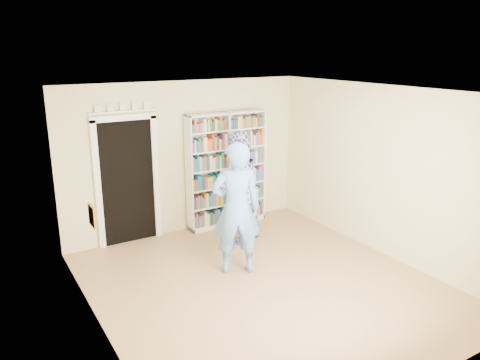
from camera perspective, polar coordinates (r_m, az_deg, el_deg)
name	(u,v)px	position (r m, az deg, el deg)	size (l,w,h in m)	color
floor	(264,285)	(6.80, 2.90, -12.62)	(5.00, 5.00, 0.00)	#AC7E53
ceiling	(267,92)	(6.00, 3.27, 10.67)	(5.00, 5.00, 0.00)	white
wall_back	(186,158)	(8.38, -6.56, 2.73)	(4.50, 4.50, 0.00)	beige
wall_left	(96,226)	(5.40, -17.19, -5.37)	(5.00, 5.00, 0.00)	beige
wall_right	(383,172)	(7.72, 17.05, 0.98)	(5.00, 5.00, 0.00)	beige
bookshelf	(226,169)	(8.63, -1.67, 1.32)	(1.54, 0.29, 2.12)	white
doorway	(127,176)	(8.02, -13.60, 0.53)	(1.10, 0.08, 2.43)	black
wall_art	(92,216)	(5.57, -17.55, -4.20)	(0.03, 0.25, 0.25)	brown
man_blue	(236,209)	(6.78, -0.46, -3.53)	(0.72, 0.47, 1.98)	#6195D8
man_plaid	(237,188)	(7.90, -0.39, -0.93)	(0.93, 0.72, 1.91)	#343FA0
paper_sheet	(251,194)	(7.77, 1.31, -1.72)	(0.19, 0.01, 0.26)	white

